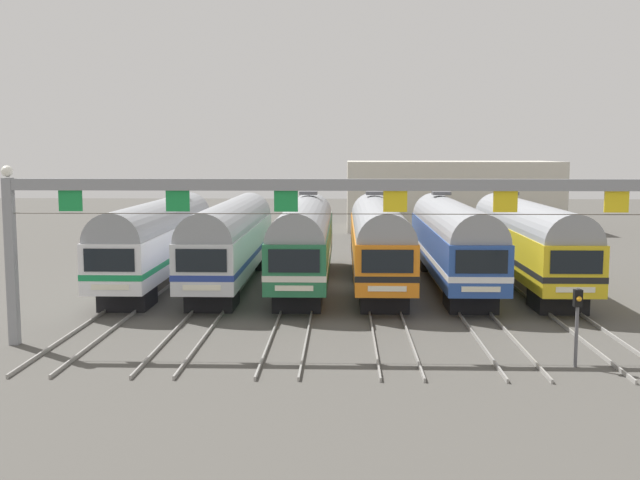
{
  "coord_description": "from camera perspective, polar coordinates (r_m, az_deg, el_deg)",
  "views": [
    {
      "loc": [
        0.1,
        -41.97,
        7.47
      ],
      "look_at": [
        -1.17,
        -0.54,
        2.64
      ],
      "focal_mm": 42.44,
      "sensor_mm": 36.0,
      "label": 1
    }
  ],
  "objects": [
    {
      "name": "ground_plane",
      "position": [
        42.63,
        1.6,
        -3.45
      ],
      "size": [
        160.0,
        160.0,
        0.0
      ],
      "primitive_type": "plane",
      "color": "#4C4944"
    },
    {
      "name": "track_bed",
      "position": [
        59.44,
        1.65,
        -0.51
      ],
      "size": [
        22.11,
        70.0,
        0.15
      ],
      "color": "gray",
      "rests_on": "ground"
    },
    {
      "name": "commuter_train_white",
      "position": [
        43.51,
        -12.09,
        0.18
      ],
      "size": [
        2.88,
        18.06,
        5.05
      ],
      "color": "white",
      "rests_on": "ground"
    },
    {
      "name": "commuter_train_silver",
      "position": [
        42.71,
        -6.71,
        0.16
      ],
      "size": [
        2.88,
        18.06,
        4.77
      ],
      "color": "silver",
      "rests_on": "ground"
    },
    {
      "name": "commuter_train_green",
      "position": [
        42.3,
        -1.18,
        0.15
      ],
      "size": [
        2.88,
        18.06,
        5.05
      ],
      "color": "#236B42",
      "rests_on": "ground"
    },
    {
      "name": "commuter_train_orange",
      "position": [
        42.29,
        4.4,
        0.13
      ],
      "size": [
        2.88,
        18.06,
        5.05
      ],
      "color": "orange",
      "rests_on": "ground"
    },
    {
      "name": "commuter_train_blue",
      "position": [
        42.68,
        9.94,
        0.11
      ],
      "size": [
        2.88,
        18.06,
        5.05
      ],
      "color": "#284C9E",
      "rests_on": "ground"
    },
    {
      "name": "commuter_train_yellow",
      "position": [
        43.46,
        15.32,
        0.08
      ],
      "size": [
        2.88,
        18.06,
        5.05
      ],
      "color": "gold",
      "rests_on": "ground"
    },
    {
      "name": "catenary_gantry",
      "position": [
        28.55,
        1.55,
        2.38
      ],
      "size": [
        25.85,
        0.44,
        6.97
      ],
      "color": "gray",
      "rests_on": "ground"
    },
    {
      "name": "yard_signal_mast",
      "position": [
        27.79,
        18.84,
        -5.16
      ],
      "size": [
        0.28,
        0.35,
        2.8
      ],
      "color": "#59595E",
      "rests_on": "ground"
    },
    {
      "name": "maintenance_building",
      "position": [
        75.48,
        9.77,
        3.37
      ],
      "size": [
        20.2,
        10.0,
        6.59
      ],
      "primitive_type": "cube",
      "color": "beige",
      "rests_on": "ground"
    }
  ]
}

